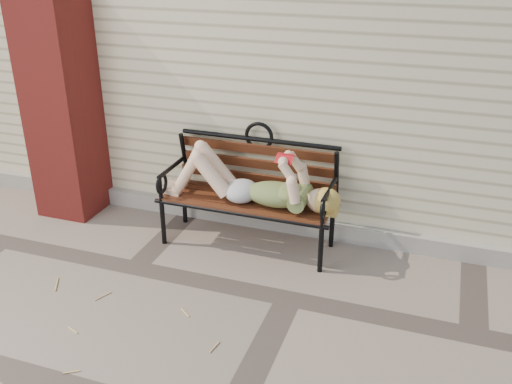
% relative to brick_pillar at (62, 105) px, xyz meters
% --- Properties ---
extents(ground, '(80.00, 80.00, 0.00)m').
position_rel_brick_pillar_xyz_m(ground, '(2.30, -0.75, -1.00)').
color(ground, '#7E6B61').
rests_on(ground, ground).
extents(house_wall, '(8.00, 4.00, 3.00)m').
position_rel_brick_pillar_xyz_m(house_wall, '(2.30, 2.25, 0.50)').
color(house_wall, beige).
rests_on(house_wall, ground).
extents(foundation_strip, '(8.00, 0.10, 0.15)m').
position_rel_brick_pillar_xyz_m(foundation_strip, '(2.30, 0.22, -0.93)').
color(foundation_strip, '#A29D92').
rests_on(foundation_strip, ground).
extents(brick_pillar, '(0.50, 0.50, 2.00)m').
position_rel_brick_pillar_xyz_m(brick_pillar, '(0.00, 0.00, 0.00)').
color(brick_pillar, maroon).
rests_on(brick_pillar, ground).
extents(garden_bench, '(1.51, 0.60, 0.98)m').
position_rel_brick_pillar_xyz_m(garden_bench, '(1.76, -0.03, -0.45)').
color(garden_bench, black).
rests_on(garden_bench, ground).
extents(reading_woman, '(1.43, 0.32, 0.45)m').
position_rel_brick_pillar_xyz_m(reading_woman, '(1.77, -0.15, -0.42)').
color(reading_woman, '#0A3E48').
rests_on(reading_woman, ground).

